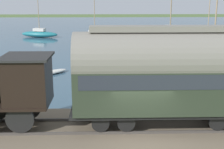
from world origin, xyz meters
name	(u,v)px	position (x,y,z in m)	size (l,w,h in m)	color
ground_plane	(141,147)	(0.00, 0.00, 0.00)	(200.00, 200.00, 0.00)	#516B38
harbor_water	(112,32)	(43.75, 0.00, 0.00)	(80.00, 80.00, 0.01)	#38566B
rail_embankment	(138,131)	(1.02, 0.00, 0.24)	(4.86, 56.00, 0.60)	#756651
passenger_coach	(171,72)	(1.02, -1.35, 3.00)	(2.39, 8.71, 4.41)	black
sailboat_black	(169,51)	(20.93, -5.51, 0.44)	(1.89, 4.84, 5.90)	black
sailboat_green	(211,73)	(9.90, -6.34, 0.72)	(2.71, 4.08, 8.92)	#236B42
sailboat_yellow	(170,30)	(42.70, -10.26, 0.51)	(2.33, 6.31, 6.22)	gold
sailboat_teal	(40,34)	(36.74, 11.46, 0.54)	(3.14, 6.18, 5.69)	#1E707A
sailboat_navy	(95,37)	(31.54, 2.76, 0.67)	(3.15, 5.54, 7.32)	#192347
sailboat_blue	(207,44)	(25.14, -10.98, 0.59)	(3.62, 4.93, 6.13)	#335199
rowboat_off_pier	(2,82)	(9.60, 8.77, 0.27)	(1.83, 1.75, 0.52)	beige
rowboat_near_shore	(52,72)	(12.88, 5.81, 0.16)	(2.63, 2.65, 0.30)	silver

